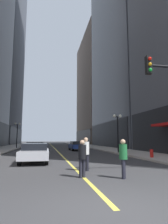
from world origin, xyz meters
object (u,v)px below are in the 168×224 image
Objects in this scene: pedestrian_in_green_parka at (123,156)px; street_lamp_right_mid at (118,125)px; car_silver at (35,152)px; pedestrian_in_white_shirt at (86,151)px; car_blue at (77,145)px; car_black at (35,148)px; fire_hydrant_right at (152,154)px; pedestrian_in_black_coat at (82,156)px; street_lamp_left_far at (17,129)px.

street_lamp_right_mid is (4.81, 13.24, 2.32)m from pedestrian_in_green_parka.
car_silver is 5.18m from pedestrian_in_white_shirt.
car_silver and car_blue have the same top height.
car_black is at bearing 105.67° from pedestrian_in_white_shirt.
pedestrian_in_green_parka is (1.15, -2.25, -0.06)m from pedestrian_in_white_shirt.
fire_hydrant_right is (0.50, -6.23, -2.86)m from street_lamp_right_mid.
street_lamp_right_mid is at bearing 94.59° from fire_hydrant_right.
car_black is at bearing 107.72° from pedestrian_in_green_parka.
car_silver is 2.84× the size of pedestrian_in_black_coat.
pedestrian_in_black_coat is at bearing -137.17° from fire_hydrant_right.
car_black is at bearing 179.52° from street_lamp_right_mid.
pedestrian_in_green_parka is 0.37× the size of street_lamp_right_mid.
car_black is 0.92× the size of street_lamp_left_far.
pedestrian_in_green_parka is (-1.22, -20.43, 0.22)m from car_blue.
pedestrian_in_green_parka is at bearing -73.71° from street_lamp_left_far.
car_silver is at bearing -78.93° from street_lamp_left_far.
street_lamp_right_mid is at bearing 70.01° from pedestrian_in_green_parka.
car_blue is (5.15, 13.82, -0.00)m from car_silver.
car_silver is 2.63× the size of pedestrian_in_white_shirt.
car_black is at bearing 101.49° from pedestrian_in_black_coat.
street_lamp_left_far is at bearing 105.25° from pedestrian_in_white_shirt.
pedestrian_in_black_coat reaches higher than fire_hydrant_right.
pedestrian_in_green_parka reaches higher than car_black.
fire_hydrant_right is (13.30, -20.32, -2.86)m from street_lamp_left_far.
car_blue is 2.54× the size of pedestrian_in_white_shirt.
car_silver is at bearing 110.57° from pedestrian_in_black_coat.
pedestrian_in_white_shirt is 26.09m from street_lamp_left_far.
pedestrian_in_black_coat is 1.99× the size of fire_hydrant_right.
car_blue is 2.68× the size of pedestrian_in_green_parka.
pedestrian_in_white_shirt is (0.51, 1.71, 0.08)m from pedestrian_in_black_coat.
car_blue reaches higher than fire_hydrant_right.
street_lamp_right_mid is at bearing -63.44° from car_blue.
car_blue is at bearing 81.77° from pedestrian_in_black_coat.
pedestrian_in_black_coat is 0.93× the size of pedestrian_in_white_shirt.
pedestrian_in_white_shirt reaches higher than fire_hydrant_right.
pedestrian_in_green_parka is at bearing -18.11° from pedestrian_in_black_coat.
fire_hydrant_right is (9.25, 0.40, -0.32)m from car_silver.
pedestrian_in_black_coat is at bearing -76.70° from street_lamp_left_far.
street_lamp_left_far is 19.03m from street_lamp_right_mid.
pedestrian_in_green_parka is at bearing -127.18° from fire_hydrant_right.
pedestrian_in_black_coat is (2.59, -12.77, 0.20)m from car_black.
pedestrian_in_white_shirt is at bearing -74.33° from car_black.
street_lamp_left_far is at bearing 103.30° from pedestrian_in_black_coat.
pedestrian_in_white_shirt reaches higher than car_black.
car_silver reaches higher than fire_hydrant_right.
pedestrian_in_white_shirt is at bearing -118.48° from street_lamp_right_mid.
street_lamp_right_mid reaches higher than fire_hydrant_right.
pedestrian_in_green_parka is at bearing -109.99° from street_lamp_right_mid.
car_silver is 6.48m from pedestrian_in_black_coat.
street_lamp_right_mid reaches higher than car_silver.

